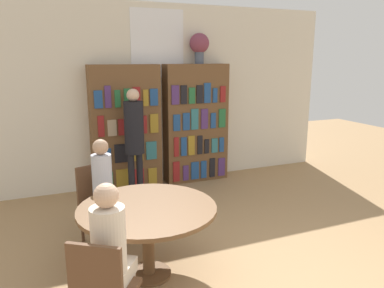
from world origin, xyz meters
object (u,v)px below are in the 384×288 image
(chair_left_side, at_px, (98,199))
(librarian_standing, at_px, (134,133))
(reading_table, at_px, (148,217))
(seated_reader_right, at_px, (112,250))
(bookshelf_left, at_px, (126,129))
(seated_reader_left, at_px, (105,188))
(bookshelf_right, at_px, (196,124))
(flower_vase, at_px, (199,45))

(chair_left_side, height_order, librarian_standing, librarian_standing)
(reading_table, distance_m, seated_reader_right, 0.83)
(bookshelf_left, xyz_separation_m, librarian_standing, (0.01, -0.50, 0.02))
(bookshelf_left, relative_size, seated_reader_left, 1.61)
(reading_table, distance_m, seated_reader_left, 0.82)
(seated_reader_right, bearing_deg, reading_table, 90.00)
(bookshelf_left, distance_m, reading_table, 2.68)
(chair_left_side, bearing_deg, seated_reader_right, 65.88)
(bookshelf_right, distance_m, flower_vase, 1.33)
(bookshelf_right, xyz_separation_m, seated_reader_left, (-1.91, -1.85, -0.31))
(chair_left_side, bearing_deg, bookshelf_right, -158.83)
(reading_table, bearing_deg, bookshelf_left, 81.22)
(bookshelf_left, distance_m, seated_reader_left, 1.99)
(flower_vase, bearing_deg, reading_table, -122.89)
(flower_vase, xyz_separation_m, chair_left_side, (-2.03, -1.68, -1.82))
(reading_table, relative_size, librarian_standing, 0.79)
(bookshelf_right, height_order, seated_reader_right, bookshelf_right)
(bookshelf_left, bearing_deg, flower_vase, 0.21)
(flower_vase, height_order, librarian_standing, flower_vase)
(seated_reader_left, distance_m, seated_reader_right, 1.47)
(librarian_standing, bearing_deg, bookshelf_left, 91.47)
(flower_vase, bearing_deg, bookshelf_right, -175.70)
(bookshelf_left, height_order, flower_vase, flower_vase)
(bookshelf_right, bearing_deg, bookshelf_left, 180.00)
(bookshelf_right, distance_m, reading_table, 3.12)
(bookshelf_left, relative_size, flower_vase, 4.04)
(flower_vase, bearing_deg, seated_reader_left, -136.72)
(bookshelf_left, height_order, seated_reader_right, bookshelf_left)
(reading_table, xyz_separation_m, seated_reader_right, (-0.47, -0.68, 0.09))
(reading_table, bearing_deg, seated_reader_left, 109.18)
(chair_left_side, relative_size, seated_reader_right, 0.72)
(bookshelf_left, bearing_deg, chair_left_side, -113.78)
(reading_table, distance_m, librarian_standing, 2.20)
(seated_reader_right, bearing_deg, flower_vase, 91.53)
(seated_reader_right, bearing_deg, chair_left_side, 119.88)
(bookshelf_left, relative_size, reading_table, 1.51)
(flower_vase, relative_size, seated_reader_right, 0.40)
(bookshelf_left, xyz_separation_m, flower_vase, (1.29, 0.00, 1.33))
(flower_vase, relative_size, librarian_standing, 0.30)
(seated_reader_left, bearing_deg, bookshelf_left, -129.22)
(bookshelf_right, xyz_separation_m, reading_table, (-1.64, -2.62, -0.38))
(flower_vase, height_order, chair_left_side, flower_vase)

